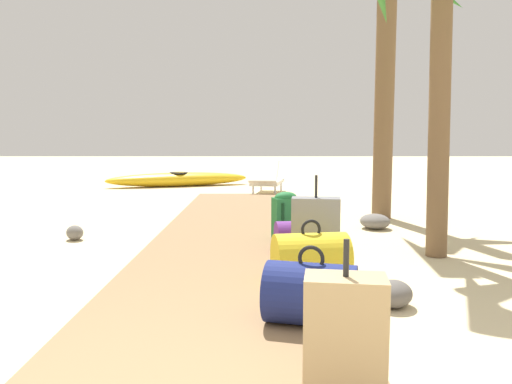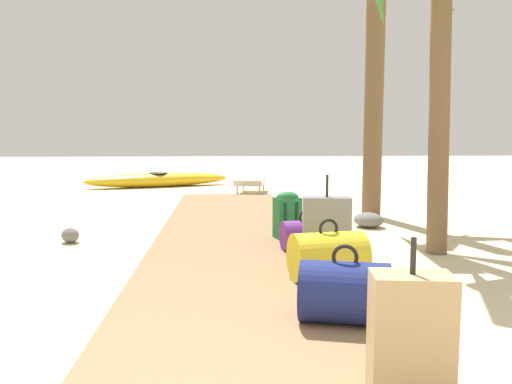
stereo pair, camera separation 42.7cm
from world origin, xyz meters
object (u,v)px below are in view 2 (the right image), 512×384
object	(u,v)px
duffel_bag_yellow	(328,256)
kayak	(158,180)
duffel_bag_purple	(306,235)
suitcase_grey	(326,230)
lounge_chair	(250,179)
duffel_bag_navy	(344,292)
backpack_green	(287,214)
suitcase_tan	(410,341)

from	to	relation	value
duffel_bag_yellow	kayak	xyz separation A→B (m)	(-2.45, 8.86, -0.10)
duffel_bag_purple	kayak	world-z (taller)	duffel_bag_purple
suitcase_grey	lounge_chair	xyz separation A→B (m)	(-0.30, 6.51, -0.06)
duffel_bag_navy	backpack_green	world-z (taller)	backpack_green
suitcase_grey	lounge_chair	size ratio (longest dim) A/B	0.50
duffel_bag_yellow	duffel_bag_navy	bearing A→B (deg)	-96.26
duffel_bag_navy	suitcase_grey	xyz separation A→B (m)	(0.20, 1.47, 0.11)
suitcase_grey	duffel_bag_purple	bearing A→B (deg)	98.62
duffel_bag_purple	suitcase_tan	size ratio (longest dim) A/B	0.74
lounge_chair	kayak	size ratio (longest dim) A/B	0.44
lounge_chair	kayak	distance (m)	2.89
duffel_bag_yellow	backpack_green	size ratio (longest dim) A/B	1.19
suitcase_grey	lounge_chair	bearing A→B (deg)	92.65
suitcase_tan	kayak	bearing A→B (deg)	102.45
duffel_bag_navy	suitcase_grey	distance (m)	1.48
duffel_bag_navy	duffel_bag_purple	bearing A→B (deg)	86.60
duffel_bag_purple	backpack_green	size ratio (longest dim) A/B	1.01
duffel_bag_navy	kayak	distance (m)	10.07
duffel_bag_purple	kayak	size ratio (longest dim) A/B	0.15
suitcase_tan	backpack_green	bearing A→B (deg)	90.38
duffel_bag_navy	lounge_chair	bearing A→B (deg)	90.69
duffel_bag_purple	kayak	xyz separation A→B (m)	(-2.47, 7.77, -0.06)
suitcase_tan	lounge_chair	bearing A→B (deg)	90.81
suitcase_tan	kayak	xyz separation A→B (m)	(-2.38, 10.77, -0.19)
kayak	suitcase_grey	bearing A→B (deg)	-72.94
suitcase_tan	kayak	size ratio (longest dim) A/B	0.20
suitcase_tan	lounge_chair	world-z (taller)	suitcase_tan
duffel_bag_yellow	duffel_bag_purple	distance (m)	1.10
duffel_bag_yellow	lounge_chair	size ratio (longest dim) A/B	0.39
duffel_bag_navy	kayak	xyz separation A→B (m)	(-2.35, 9.79, -0.09)
duffel_bag_yellow	duffel_bag_navy	distance (m)	0.93
duffel_bag_navy	backpack_green	size ratio (longest dim) A/B	1.17
duffel_bag_purple	lounge_chair	xyz separation A→B (m)	(-0.22, 5.95, 0.09)
duffel_bag_navy	backpack_green	distance (m)	2.65
duffel_bag_purple	kayak	bearing A→B (deg)	107.64
duffel_bag_purple	suitcase_tan	world-z (taller)	suitcase_tan
duffel_bag_purple	lounge_chair	size ratio (longest dim) A/B	0.33
suitcase_tan	suitcase_grey	bearing A→B (deg)	85.90
suitcase_tan	duffel_bag_navy	bearing A→B (deg)	91.72
duffel_bag_purple	lounge_chair	world-z (taller)	lounge_chair
duffel_bag_yellow	suitcase_grey	xyz separation A→B (m)	(0.10, 0.54, 0.11)
backpack_green	kayak	size ratio (longest dim) A/B	0.15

